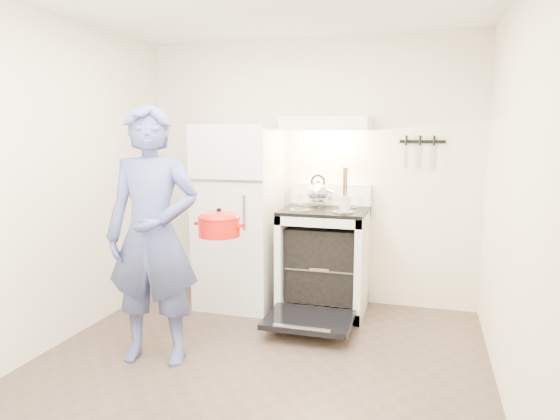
% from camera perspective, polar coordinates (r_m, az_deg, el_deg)
% --- Properties ---
extents(floor, '(3.60, 3.60, 0.00)m').
position_cam_1_polar(floor, '(3.50, -4.04, -18.99)').
color(floor, '#4D3C34').
rests_on(floor, ground).
extents(back_wall, '(3.20, 0.02, 2.50)m').
position_cam_1_polar(back_wall, '(4.84, 3.25, 4.33)').
color(back_wall, beige).
rests_on(back_wall, ground).
extents(refrigerator, '(0.70, 0.70, 1.70)m').
position_cam_1_polar(refrigerator, '(4.72, -4.64, -0.69)').
color(refrigerator, silver).
rests_on(refrigerator, floor).
extents(stove_body, '(0.76, 0.65, 0.92)m').
position_cam_1_polar(stove_body, '(4.61, 5.03, -5.90)').
color(stove_body, silver).
rests_on(stove_body, floor).
extents(cooktop, '(0.76, 0.65, 0.03)m').
position_cam_1_polar(cooktop, '(4.51, 5.12, -0.06)').
color(cooktop, black).
rests_on(cooktop, stove_body).
extents(backsplash, '(0.76, 0.07, 0.20)m').
position_cam_1_polar(backsplash, '(4.77, 5.81, 1.82)').
color(backsplash, silver).
rests_on(backsplash, cooktop).
extents(oven_door, '(0.70, 0.54, 0.04)m').
position_cam_1_polar(oven_door, '(4.16, 3.32, -12.42)').
color(oven_door, black).
rests_on(oven_door, floor).
extents(oven_rack, '(0.60, 0.52, 0.01)m').
position_cam_1_polar(oven_rack, '(4.61, 5.03, -6.14)').
color(oven_rack, slate).
rests_on(oven_rack, stove_body).
extents(range_hood, '(0.76, 0.50, 0.12)m').
position_cam_1_polar(range_hood, '(4.53, 5.45, 9.81)').
color(range_hood, silver).
rests_on(range_hood, back_wall).
extents(knife_strip, '(0.40, 0.02, 0.03)m').
position_cam_1_polar(knife_strip, '(4.68, 15.96, 7.52)').
color(knife_strip, black).
rests_on(knife_strip, back_wall).
extents(pizza_stone, '(0.37, 0.37, 0.02)m').
position_cam_1_polar(pizza_stone, '(4.53, 4.91, -6.26)').
color(pizza_stone, olive).
rests_on(pizza_stone, oven_rack).
extents(tea_kettle, '(0.24, 0.20, 0.30)m').
position_cam_1_polar(tea_kettle, '(4.60, 4.35, 2.19)').
color(tea_kettle, silver).
rests_on(tea_kettle, cooktop).
extents(utensil_jar, '(0.11, 0.11, 0.13)m').
position_cam_1_polar(utensil_jar, '(4.20, 7.42, 0.75)').
color(utensil_jar, silver).
rests_on(utensil_jar, cooktop).
extents(person, '(0.73, 0.55, 1.83)m').
position_cam_1_polar(person, '(3.62, -14.33, -2.90)').
color(person, navy).
rests_on(person, floor).
extents(dutch_oven, '(0.38, 0.31, 0.24)m').
position_cam_1_polar(dutch_oven, '(3.71, -6.96, -1.90)').
color(dutch_oven, red).
rests_on(dutch_oven, person).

